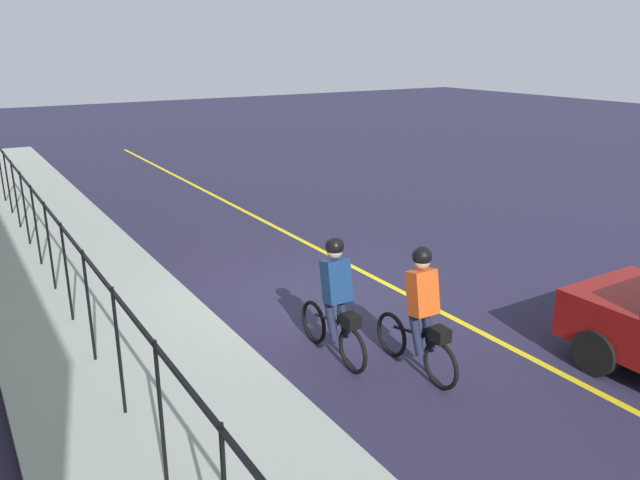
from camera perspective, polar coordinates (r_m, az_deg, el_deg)
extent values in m
plane|color=#25223B|center=(11.06, -0.87, -5.48)|extent=(80.00, 80.00, 0.00)
cube|color=yellow|center=(11.90, 5.77, -3.85)|extent=(36.00, 0.12, 0.01)
cube|color=#95A096|center=(9.89, -18.23, -8.89)|extent=(40.00, 3.20, 0.15)
cylinder|color=black|center=(6.33, -14.34, -15.37)|extent=(0.04, 0.04, 1.60)
cylinder|color=black|center=(7.63, -17.94, -9.71)|extent=(0.04, 0.04, 1.60)
cylinder|color=black|center=(8.99, -20.40, -5.70)|extent=(0.04, 0.04, 1.60)
cylinder|color=black|center=(10.40, -22.18, -2.76)|extent=(0.04, 0.04, 1.60)
cylinder|color=black|center=(11.84, -23.52, -0.52)|extent=(0.04, 0.04, 1.60)
cylinder|color=black|center=(13.30, -24.57, 1.23)|extent=(0.04, 0.04, 1.60)
cylinder|color=black|center=(14.77, -25.42, 2.63)|extent=(0.04, 0.04, 1.60)
cylinder|color=black|center=(16.25, -26.11, 3.78)|extent=(0.04, 0.04, 1.60)
cylinder|color=black|center=(17.74, -26.68, 4.73)|extent=(0.04, 0.04, 1.60)
cylinder|color=black|center=(19.24, -27.17, 5.54)|extent=(0.04, 0.04, 1.60)
cube|color=black|center=(10.18, -22.66, 1.21)|extent=(18.30, 0.04, 0.04)
torus|color=black|center=(9.44, -0.59, -7.52)|extent=(0.66, 0.07, 0.66)
torus|color=black|center=(8.65, 3.00, -10.04)|extent=(0.66, 0.07, 0.66)
cube|color=black|center=(8.93, 1.13, -7.29)|extent=(0.93, 0.05, 0.24)
cylinder|color=black|center=(8.75, 1.66, -6.75)|extent=(0.03, 0.03, 0.35)
cube|color=navy|center=(8.60, 1.51, -3.76)|extent=(0.34, 0.36, 0.63)
sphere|color=tan|center=(8.50, 1.35, -1.01)|extent=(0.22, 0.22, 0.22)
sphere|color=black|center=(8.48, 1.35, -0.57)|extent=(0.26, 0.26, 0.26)
cylinder|color=#191E38|center=(8.75, 1.00, -7.13)|extent=(0.34, 0.12, 0.65)
cylinder|color=#191E38|center=(8.84, 2.10, -6.84)|extent=(0.34, 0.12, 0.65)
cube|color=black|center=(8.50, 2.86, -7.40)|extent=(0.24, 0.20, 0.18)
torus|color=black|center=(9.12, 6.56, -8.59)|extent=(0.66, 0.07, 0.66)
torus|color=black|center=(8.41, 10.98, -11.20)|extent=(0.66, 0.07, 0.66)
cube|color=black|center=(8.65, 8.75, -8.38)|extent=(0.93, 0.05, 0.24)
cylinder|color=black|center=(8.48, 9.44, -7.83)|extent=(0.03, 0.03, 0.35)
cube|color=#DB4C18|center=(8.32, 9.38, -4.76)|extent=(0.34, 0.36, 0.63)
sphere|color=tan|center=(8.21, 9.30, -1.93)|extent=(0.22, 0.22, 0.22)
sphere|color=black|center=(8.19, 9.33, -1.47)|extent=(0.26, 0.26, 0.26)
cylinder|color=#191E38|center=(8.46, 8.77, -8.23)|extent=(0.34, 0.12, 0.65)
cylinder|color=#191E38|center=(8.58, 9.81, -7.90)|extent=(0.34, 0.12, 0.65)
cube|color=black|center=(8.26, 10.92, -8.51)|extent=(0.24, 0.20, 0.18)
cylinder|color=black|center=(9.39, 23.98, -9.37)|extent=(0.64, 0.23, 0.64)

